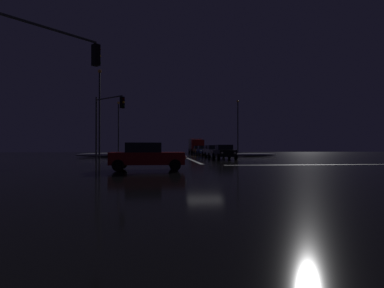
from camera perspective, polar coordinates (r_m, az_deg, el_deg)
The scene contains 18 objects.
ground at distance 22.08m, azimuth 2.41°, elevation -4.13°, with size 120.00×120.00×0.10m, color black.
stop_line_north at distance 31.15m, azimuth 0.00°, elevation -3.00°, with size 0.35×15.76×0.01m.
centre_line_ns at distance 42.70m, azimuth -1.57°, elevation -2.34°, with size 22.00×0.15×0.01m.
crosswalk_bar_east at distance 25.12m, azimuth 23.83°, elevation -3.53°, with size 15.76×0.40×0.01m.
snow_bank_left_curb at distance 42.26m, azimuth -15.07°, elevation -1.97°, with size 8.79×1.50×0.55m.
snow_bank_right_curb at distance 44.66m, azimuth 11.27°, elevation -1.96°, with size 6.93×1.50×0.46m.
sedan_black at distance 33.44m, azimuth 5.98°, elevation -1.46°, with size 2.02×4.33×1.57m.
sedan_white at distance 39.73m, azimuth 4.14°, elevation -1.32°, with size 2.02×4.33×1.57m.
sedan_silver at distance 45.15m, azimuth 3.41°, elevation -1.23°, with size 2.02×4.33×1.57m.
sedan_blue at distance 51.54m, azimuth 2.10°, elevation -1.15°, with size 2.02×4.33×1.57m.
sedan_orange at distance 58.01m, azimuth 1.23°, elevation -1.09°, with size 2.02×4.33×1.57m.
box_truck at distance 64.61m, azimuth 0.71°, elevation -0.23°, with size 2.68×8.28×3.08m.
sedan_red_crossing at distance 17.90m, azimuth -8.39°, elevation -2.22°, with size 4.33×2.02×1.57m.
traffic_signal_nw at distance 30.73m, azimuth -15.53°, elevation 5.12°, with size 3.21×3.21×6.32m.
traffic_signal_sw at distance 14.89m, azimuth -26.26°, elevation 12.54°, with size 3.53×3.53×6.78m.
streetlamp_right_far at distance 54.41m, azimuth 8.50°, elevation 3.82°, with size 0.44×0.44×9.58m.
streetlamp_left_far at distance 53.19m, azimuth -13.49°, elevation 3.61°, with size 0.44×0.44×9.00m.
streetlamp_left_near at distance 37.53m, azimuth -16.78°, elevation 6.46°, with size 0.44×0.44×10.38m.
Camera 1 is at (-3.14, -21.81, 1.31)m, focal length 28.75 mm.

